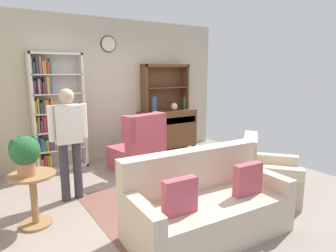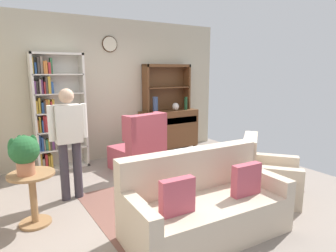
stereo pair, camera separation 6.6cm
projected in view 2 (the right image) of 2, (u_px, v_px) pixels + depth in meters
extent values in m
cube|color=gray|center=(169.00, 190.00, 4.49)|extent=(5.40, 4.60, 0.02)
cube|color=#BCB299|center=(114.00, 90.00, 5.99)|extent=(5.00, 0.06, 2.80)
cylinder|color=beige|center=(110.00, 44.00, 5.75)|extent=(0.28, 0.03, 0.28)
torus|color=#382314|center=(110.00, 44.00, 5.75)|extent=(0.31, 0.02, 0.31)
cube|color=#422816|center=(150.00, 74.00, 6.32)|extent=(0.28, 0.03, 0.36)
cube|color=brown|center=(192.00, 193.00, 4.34)|extent=(2.95, 1.71, 0.01)
cube|color=silver|center=(34.00, 114.00, 5.08)|extent=(0.04, 0.30, 2.10)
cube|color=silver|center=(84.00, 110.00, 5.53)|extent=(0.04, 0.30, 2.10)
cube|color=silver|center=(56.00, 54.00, 5.11)|extent=(0.90, 0.30, 0.04)
cube|color=silver|center=(64.00, 166.00, 5.50)|extent=(0.90, 0.30, 0.04)
cube|color=silver|center=(58.00, 111.00, 5.42)|extent=(0.90, 0.01, 2.10)
cube|color=silver|center=(62.00, 148.00, 5.43)|extent=(0.86, 0.30, 0.02)
cube|color=gold|center=(41.00, 161.00, 5.24)|extent=(0.04, 0.14, 0.29)
cube|color=gray|center=(44.00, 164.00, 5.28)|extent=(0.04, 0.11, 0.19)
cube|color=#B22D33|center=(46.00, 161.00, 5.29)|extent=(0.04, 0.15, 0.26)
cube|color=gold|center=(49.00, 161.00, 5.32)|extent=(0.03, 0.16, 0.24)
cube|color=gold|center=(51.00, 161.00, 5.34)|extent=(0.03, 0.23, 0.25)
cube|color=silver|center=(61.00, 130.00, 5.37)|extent=(0.86, 0.30, 0.02)
cube|color=#284C8C|center=(39.00, 143.00, 5.18)|extent=(0.04, 0.11, 0.29)
cube|color=#284C8C|center=(42.00, 144.00, 5.21)|extent=(0.03, 0.14, 0.25)
cube|color=gray|center=(44.00, 145.00, 5.23)|extent=(0.02, 0.11, 0.20)
cube|color=#337247|center=(47.00, 145.00, 5.25)|extent=(0.04, 0.13, 0.19)
cube|color=gold|center=(49.00, 144.00, 5.27)|extent=(0.02, 0.15, 0.20)
cube|color=#3F3833|center=(51.00, 144.00, 5.29)|extent=(0.03, 0.17, 0.19)
cube|color=#723F7F|center=(53.00, 143.00, 5.31)|extent=(0.04, 0.12, 0.21)
cube|color=gray|center=(55.00, 142.00, 5.32)|extent=(0.03, 0.16, 0.24)
cube|color=gray|center=(57.00, 141.00, 5.34)|extent=(0.02, 0.24, 0.28)
cube|color=silver|center=(60.00, 112.00, 5.30)|extent=(0.86, 0.30, 0.02)
cube|color=#CC7233|center=(38.00, 126.00, 5.12)|extent=(0.03, 0.11, 0.21)
cube|color=gold|center=(40.00, 124.00, 5.14)|extent=(0.03, 0.14, 0.28)
cube|color=#284C8C|center=(42.00, 126.00, 5.16)|extent=(0.02, 0.22, 0.22)
cube|color=#B22D33|center=(44.00, 124.00, 5.17)|extent=(0.03, 0.13, 0.29)
cube|color=#B22D33|center=(46.00, 124.00, 5.19)|extent=(0.04, 0.16, 0.28)
cube|color=#723F7F|center=(49.00, 126.00, 5.22)|extent=(0.03, 0.11, 0.19)
cube|color=#3F3833|center=(50.00, 124.00, 5.23)|extent=(0.03, 0.14, 0.27)
cube|color=silver|center=(59.00, 93.00, 5.24)|extent=(0.86, 0.30, 0.02)
cube|color=gold|center=(36.00, 107.00, 5.06)|extent=(0.04, 0.15, 0.22)
cube|color=gold|center=(39.00, 106.00, 5.08)|extent=(0.03, 0.14, 0.27)
cube|color=#284C8C|center=(42.00, 108.00, 5.11)|extent=(0.04, 0.19, 0.19)
cube|color=#3F3833|center=(44.00, 107.00, 5.13)|extent=(0.02, 0.24, 0.22)
cube|color=#CC7233|center=(46.00, 106.00, 5.14)|extent=(0.04, 0.18, 0.23)
cube|color=gold|center=(48.00, 106.00, 5.16)|extent=(0.03, 0.19, 0.23)
cube|color=#B22D33|center=(50.00, 107.00, 5.18)|extent=(0.02, 0.23, 0.20)
cube|color=gold|center=(53.00, 106.00, 5.20)|extent=(0.04, 0.17, 0.23)
cube|color=silver|center=(57.00, 74.00, 5.18)|extent=(0.86, 0.30, 0.02)
cube|color=#723F7F|center=(34.00, 87.00, 5.00)|extent=(0.03, 0.14, 0.22)
cube|color=#3F3833|center=(37.00, 88.00, 5.02)|extent=(0.04, 0.10, 0.22)
cube|color=gray|center=(40.00, 86.00, 5.04)|extent=(0.03, 0.21, 0.25)
cube|color=#723F7F|center=(42.00, 87.00, 5.05)|extent=(0.03, 0.14, 0.24)
cube|color=#B22D33|center=(44.00, 88.00, 5.08)|extent=(0.02, 0.22, 0.20)
cube|color=#3F3833|center=(46.00, 85.00, 5.08)|extent=(0.03, 0.24, 0.29)
cube|color=gold|center=(48.00, 85.00, 5.11)|extent=(0.04, 0.23, 0.29)
cube|color=#284C8C|center=(51.00, 88.00, 5.14)|extent=(0.04, 0.21, 0.20)
cube|color=gold|center=(32.00, 66.00, 4.92)|extent=(0.03, 0.10, 0.28)
cube|color=#284C8C|center=(35.00, 68.00, 4.95)|extent=(0.03, 0.13, 0.19)
cube|color=#3F3833|center=(38.00, 66.00, 4.97)|extent=(0.04, 0.16, 0.28)
cube|color=gray|center=(41.00, 65.00, 5.00)|extent=(0.04, 0.12, 0.29)
cube|color=#CC7233|center=(44.00, 67.00, 5.02)|extent=(0.03, 0.19, 0.22)
cube|color=#CC7233|center=(46.00, 67.00, 5.04)|extent=(0.03, 0.19, 0.22)
cube|color=#B22D33|center=(49.00, 68.00, 5.07)|extent=(0.04, 0.19, 0.19)
cube|color=#337247|center=(51.00, 66.00, 5.08)|extent=(0.03, 0.10, 0.27)
cube|color=brown|center=(169.00, 129.00, 6.55)|extent=(1.30, 0.45, 0.82)
cube|color=brown|center=(149.00, 154.00, 6.18)|extent=(0.06, 0.06, 0.10)
cube|color=brown|center=(195.00, 147.00, 6.80)|extent=(0.06, 0.06, 0.10)
cube|color=brown|center=(142.00, 151.00, 6.47)|extent=(0.06, 0.06, 0.10)
cube|color=brown|center=(186.00, 143.00, 7.09)|extent=(0.06, 0.06, 0.10)
cube|color=#492C18|center=(174.00, 121.00, 6.33)|extent=(1.20, 0.01, 0.14)
cube|color=brown|center=(146.00, 88.00, 6.16)|extent=(0.04, 0.26, 1.00)
cube|color=brown|center=(187.00, 87.00, 6.72)|extent=(0.04, 0.26, 1.00)
cube|color=brown|center=(167.00, 66.00, 6.35)|extent=(1.10, 0.26, 0.06)
cube|color=brown|center=(167.00, 87.00, 6.44)|extent=(1.06, 0.26, 0.02)
cube|color=brown|center=(164.00, 87.00, 6.55)|extent=(1.10, 0.01, 1.00)
cylinder|color=#33476B|center=(155.00, 105.00, 6.17)|extent=(0.11, 0.11, 0.33)
ellipsoid|color=beige|center=(176.00, 107.00, 6.47)|extent=(0.15, 0.15, 0.17)
cylinder|color=#194223|center=(186.00, 103.00, 6.57)|extent=(0.07, 0.07, 0.28)
cube|color=beige|center=(206.00, 217.00, 3.23)|extent=(1.84, 0.94, 0.42)
cube|color=beige|center=(191.00, 169.00, 3.42)|extent=(1.81, 0.29, 0.48)
cube|color=beige|center=(137.00, 229.00, 2.81)|extent=(0.18, 0.86, 0.60)
cube|color=beige|center=(261.00, 194.00, 3.61)|extent=(0.18, 0.86, 0.60)
cube|color=#B74C5B|center=(177.00, 196.00, 2.83)|extent=(0.36, 0.12, 0.36)
cube|color=#B74C5B|center=(246.00, 180.00, 3.27)|extent=(0.36, 0.12, 0.36)
cube|color=white|center=(191.00, 149.00, 3.38)|extent=(0.37, 0.20, 0.00)
cube|color=beige|center=(270.00, 184.00, 4.18)|extent=(1.08, 1.08, 0.40)
cube|color=beige|center=(250.00, 153.00, 4.19)|extent=(0.69, 0.62, 0.48)
cube|color=beige|center=(271.00, 187.00, 3.88)|extent=(0.61, 0.69, 0.55)
cube|color=beige|center=(270.00, 172.00, 4.45)|extent=(0.61, 0.69, 0.55)
cube|color=#B74C5B|center=(137.00, 158.00, 5.41)|extent=(0.91, 0.92, 0.42)
cube|color=#B74C5B|center=(147.00, 132.00, 5.10)|extent=(0.80, 0.33, 0.63)
cube|color=#B74C5B|center=(160.00, 124.00, 5.33)|extent=(0.15, 0.29, 0.44)
cube|color=#B74C5B|center=(129.00, 129.00, 4.88)|extent=(0.15, 0.29, 0.44)
cylinder|color=#997047|center=(31.00, 174.00, 3.38)|extent=(0.52, 0.52, 0.03)
cylinder|color=#997047|center=(34.00, 200.00, 3.44)|extent=(0.08, 0.08, 0.60)
cylinder|color=#997047|center=(36.00, 222.00, 3.50)|extent=(0.36, 0.36, 0.03)
cylinder|color=#AD6B4C|center=(26.00, 168.00, 3.31)|extent=(0.19, 0.19, 0.15)
sphere|color=#235B2D|center=(24.00, 150.00, 3.27)|extent=(0.33, 0.33, 0.33)
ellipsoid|color=#235B2D|center=(24.00, 144.00, 3.37)|extent=(0.10, 0.06, 0.23)
ellipsoid|color=#235B2D|center=(13.00, 149.00, 3.19)|extent=(0.10, 0.06, 0.23)
ellipsoid|color=#235B2D|center=(20.00, 145.00, 3.35)|extent=(0.10, 0.06, 0.23)
ellipsoid|color=#235B2D|center=(33.00, 145.00, 3.36)|extent=(0.10, 0.06, 0.23)
cylinder|color=#38333D|center=(65.00, 172.00, 4.07)|extent=(0.12, 0.12, 0.82)
cylinder|color=#38333D|center=(78.00, 170.00, 4.17)|extent=(0.12, 0.12, 0.82)
cube|color=silver|center=(68.00, 124.00, 3.99)|extent=(0.34, 0.20, 0.52)
sphere|color=tan|center=(66.00, 96.00, 3.92)|extent=(0.20, 0.20, 0.20)
cylinder|color=silver|center=(51.00, 123.00, 3.87)|extent=(0.08, 0.08, 0.48)
cylinder|color=silver|center=(84.00, 120.00, 4.10)|extent=(0.08, 0.08, 0.48)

